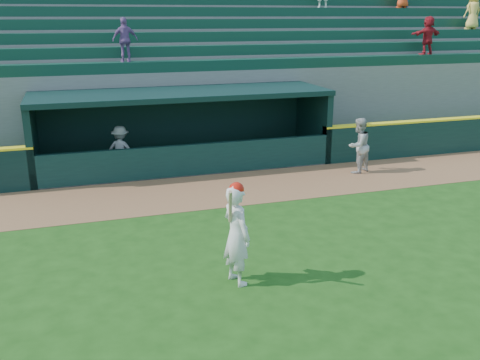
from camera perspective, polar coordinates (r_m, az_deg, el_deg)
The scene contains 7 objects.
ground at distance 10.80m, azimuth 2.60°, elevation -9.02°, with size 120.00×120.00×0.00m, color #1A4411.
warning_track at distance 15.15m, azimuth -3.78°, elevation -1.17°, with size 40.00×3.00×0.01m, color brown.
dugout_player_front at distance 17.10m, azimuth 12.52°, elevation 3.60°, with size 0.84×0.66×1.73m, color #A6A5A0.
dugout_player_inside at distance 17.02m, azimuth -12.59°, elevation 3.14°, with size 0.98×0.56×1.51m, color #A8A8A3.
dugout at distance 17.74m, azimuth -6.30°, elevation 6.01°, with size 9.40×2.80×2.46m.
stands at distance 22.04m, azimuth -8.78°, elevation 10.82°, with size 34.50×6.25×7.55m.
batter_at_plate at distance 9.74m, azimuth -0.37°, elevation -5.73°, with size 0.64×0.87×1.96m.
Camera 1 is at (-3.39, -9.08, 4.76)m, focal length 40.00 mm.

